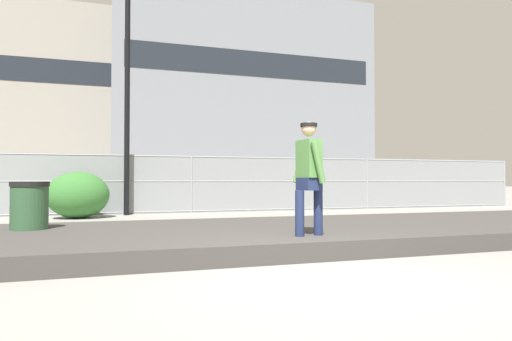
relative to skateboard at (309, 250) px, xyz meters
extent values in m
plane|color=gray|center=(-0.39, -1.43, -0.06)|extent=(120.00, 120.00, 0.00)
cube|color=#3D3A38|center=(-0.39, 1.28, 0.07)|extent=(15.70, 3.82, 0.26)
cube|color=#2D608C|center=(0.00, 0.00, 0.00)|extent=(0.82, 0.30, 0.02)
cylinder|color=silver|center=(0.25, 0.12, -0.03)|extent=(0.06, 0.04, 0.05)
cylinder|color=silver|center=(0.27, -0.06, -0.03)|extent=(0.06, 0.04, 0.05)
cylinder|color=silver|center=(-0.27, 0.06, -0.03)|extent=(0.06, 0.04, 0.05)
cylinder|color=silver|center=(-0.25, -0.12, -0.03)|extent=(0.06, 0.04, 0.05)
cube|color=#99999E|center=(0.26, 0.03, -0.01)|extent=(0.07, 0.15, 0.01)
cube|color=#99999E|center=(-0.26, -0.03, -0.01)|extent=(0.07, 0.15, 0.01)
cube|color=black|center=(0.22, 0.03, 0.06)|extent=(0.29, 0.14, 0.09)
cube|color=black|center=(-0.22, -0.03, 0.06)|extent=(0.29, 0.14, 0.09)
cylinder|color=#1E284C|center=(0.15, 0.02, 0.48)|extent=(0.13, 0.13, 0.75)
cylinder|color=#1E284C|center=(-0.15, -0.02, 0.48)|extent=(0.13, 0.13, 0.75)
cube|color=#1E284C|center=(0.00, 0.00, 0.94)|extent=(0.28, 0.37, 0.18)
cube|color=#4C7F3F|center=(0.00, 0.00, 1.30)|extent=(0.27, 0.41, 0.54)
cylinder|color=#4C7F3F|center=(-0.03, 0.24, 1.24)|extent=(0.24, 0.12, 0.58)
cylinder|color=#4C7F3F|center=(0.03, -0.24, 1.24)|extent=(0.24, 0.12, 0.58)
sphere|color=tan|center=(0.00, 0.00, 1.72)|extent=(0.21, 0.21, 0.21)
cylinder|color=black|center=(0.00, 0.00, 1.78)|extent=(0.24, 0.24, 0.05)
cylinder|color=gray|center=(-0.39, 8.23, 0.87)|extent=(0.06, 0.06, 1.85)
cylinder|color=gray|center=(6.06, 8.23, 0.87)|extent=(0.06, 0.06, 1.85)
cylinder|color=gray|center=(12.51, 8.23, 0.87)|extent=(0.06, 0.06, 1.85)
cylinder|color=gray|center=(-0.39, 8.23, 1.75)|extent=(25.81, 0.04, 0.04)
cylinder|color=gray|center=(-0.39, 8.23, 0.96)|extent=(25.81, 0.04, 0.04)
cylinder|color=gray|center=(-0.39, 8.23, 0.00)|extent=(25.81, 0.04, 0.04)
cube|color=gray|center=(-0.39, 8.23, 0.87)|extent=(25.81, 0.01, 1.85)
cylinder|color=black|center=(-2.40, 7.93, 3.36)|extent=(0.16, 0.16, 6.84)
cube|color=black|center=(-2.91, 11.48, 0.61)|extent=(4.55, 2.21, 0.70)
cube|color=#23282D|center=(-3.11, 11.46, 1.28)|extent=(2.34, 1.80, 0.64)
cylinder|color=black|center=(-1.64, 12.46, 0.26)|extent=(0.66, 0.30, 0.64)
cylinder|color=black|center=(-1.47, 10.76, 0.26)|extent=(0.66, 0.30, 0.64)
cylinder|color=black|center=(-4.35, 12.21, 0.26)|extent=(0.66, 0.30, 0.64)
cylinder|color=black|center=(-4.19, 10.50, 0.26)|extent=(0.66, 0.30, 0.64)
cube|color=#566B4C|center=(2.61, 11.50, 0.61)|extent=(4.40, 1.81, 0.70)
cube|color=#23282D|center=(2.41, 11.50, 1.28)|extent=(2.20, 1.61, 0.64)
cylinder|color=black|center=(3.97, 12.35, 0.26)|extent=(0.64, 0.24, 0.64)
cylinder|color=black|center=(3.97, 10.64, 0.26)|extent=(0.64, 0.24, 0.64)
cylinder|color=black|center=(1.24, 12.36, 0.26)|extent=(0.64, 0.24, 0.64)
cylinder|color=black|center=(1.24, 10.65, 0.26)|extent=(0.64, 0.24, 0.64)
cube|color=gray|center=(-13.31, 48.55, 9.87)|extent=(31.51, 11.51, 19.85)
cube|color=#1E232B|center=(-13.31, 42.78, 12.25)|extent=(28.99, 0.04, 2.50)
cube|color=slate|center=(10.09, 42.67, 10.09)|extent=(27.08, 15.46, 20.30)
cube|color=#1E232B|center=(10.09, 34.92, 12.53)|extent=(24.91, 0.04, 2.50)
ellipsoid|color=#336B2D|center=(-3.69, 7.19, 0.58)|extent=(1.66, 1.36, 1.28)
cylinder|color=#2D5133|center=(-3.96, 2.08, 0.42)|extent=(0.56, 0.56, 0.95)
cylinder|color=black|center=(-3.96, 2.08, 0.93)|extent=(0.59, 0.59, 0.08)
camera|label=1|loc=(-2.56, -5.65, 0.99)|focal=30.32mm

